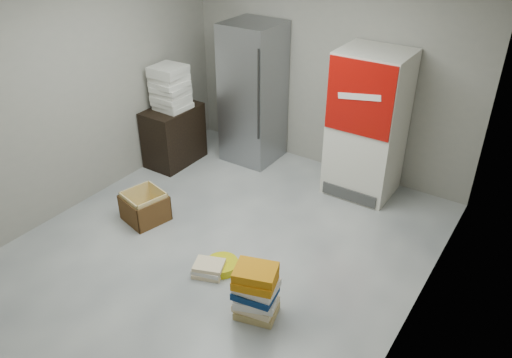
{
  "coord_description": "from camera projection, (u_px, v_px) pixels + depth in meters",
  "views": [
    {
      "loc": [
        2.66,
        -3.16,
        3.37
      ],
      "look_at": [
        0.09,
        0.7,
        0.64
      ],
      "focal_mm": 35.0,
      "sensor_mm": 36.0,
      "label": 1
    }
  ],
  "objects": [
    {
      "name": "wood_shelf",
      "position": [
        174.0,
        135.0,
        6.87
      ],
      "size": [
        0.5,
        0.8,
        0.8
      ],
      "primitive_type": "cube",
      "color": "black",
      "rests_on": "ground"
    },
    {
      "name": "ground",
      "position": [
        212.0,
        257.0,
        5.25
      ],
      "size": [
        5.0,
        5.0,
        0.0
      ],
      "primitive_type": "plane",
      "color": "silver",
      "rests_on": "ground"
    },
    {
      "name": "phonebook_stack_main",
      "position": [
        256.0,
        292.0,
        4.41
      ],
      "size": [
        0.44,
        0.4,
        0.53
      ],
      "rotation": [
        0.0,
        0.0,
        0.21
      ],
      "color": "tan",
      "rests_on": "ground"
    },
    {
      "name": "cardboard_box",
      "position": [
        145.0,
        208.0,
        5.77
      ],
      "size": [
        0.53,
        0.53,
        0.36
      ],
      "rotation": [
        0.0,
        0.0,
        -0.24
      ],
      "color": "gold",
      "rests_on": "ground"
    },
    {
      "name": "room_shell",
      "position": [
        202.0,
        95.0,
        4.33
      ],
      "size": [
        4.04,
        5.04,
        2.82
      ],
      "color": "gray",
      "rests_on": "ground"
    },
    {
      "name": "steel_fridge",
      "position": [
        253.0,
        94.0,
        6.72
      ],
      "size": [
        0.7,
        0.72,
        1.9
      ],
      "color": "#92949A",
      "rests_on": "ground"
    },
    {
      "name": "coke_cooler",
      "position": [
        367.0,
        125.0,
        5.96
      ],
      "size": [
        0.8,
        0.73,
        1.8
      ],
      "color": "silver",
      "rests_on": "ground"
    },
    {
      "name": "phonebook_stack_side",
      "position": [
        209.0,
        269.0,
        4.98
      ],
      "size": [
        0.36,
        0.33,
        0.13
      ],
      "rotation": [
        0.0,
        0.0,
        0.31
      ],
      "color": "beige",
      "rests_on": "ground"
    },
    {
      "name": "supply_box_stack",
      "position": [
        170.0,
        88.0,
        6.51
      ],
      "size": [
        0.45,
        0.45,
        0.58
      ],
      "color": "silver",
      "rests_on": "wood_shelf"
    },
    {
      "name": "bucket_lid",
      "position": [
        222.0,
        265.0,
        5.06
      ],
      "size": [
        0.34,
        0.34,
        0.09
      ],
      "primitive_type": "cylinder",
      "rotation": [
        0.0,
        0.0,
        -0.0
      ],
      "color": "#CEC60E",
      "rests_on": "ground"
    }
  ]
}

